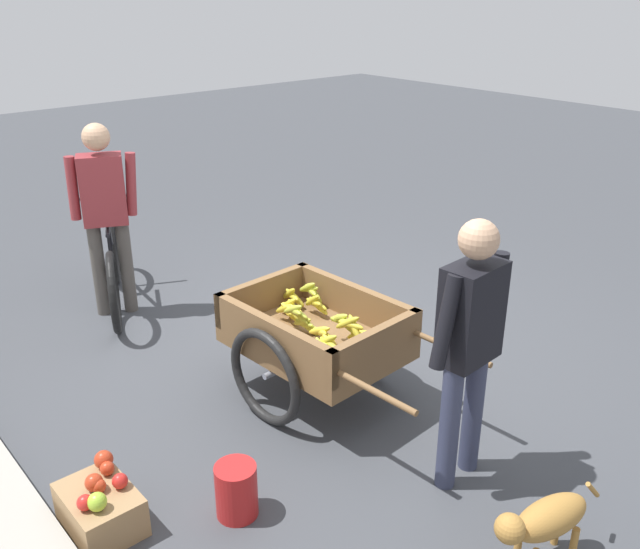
% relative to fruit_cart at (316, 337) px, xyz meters
% --- Properties ---
extents(ground_plane, '(24.00, 24.00, 0.00)m').
position_rel_fruit_cart_xyz_m(ground_plane, '(0.35, -0.36, -0.44)').
color(ground_plane, '#3D3F44').
extents(fruit_cart, '(1.69, 0.97, 0.72)m').
position_rel_fruit_cart_xyz_m(fruit_cart, '(0.00, 0.00, 0.00)').
color(fruit_cart, brown).
rests_on(fruit_cart, ground).
extents(vendor_person, '(0.22, 0.58, 1.52)m').
position_rel_fruit_cart_xyz_m(vendor_person, '(-1.14, -0.06, 0.46)').
color(vendor_person, '#333851').
rests_on(vendor_person, ground).
extents(bicycle, '(1.53, 0.78, 0.85)m').
position_rel_fruit_cart_xyz_m(bicycle, '(2.19, 0.38, -0.09)').
color(bicycle, black).
rests_on(bicycle, ground).
extents(cyclist_person, '(0.33, 0.50, 1.59)m').
position_rel_fruit_cart_xyz_m(cyclist_person, '(2.05, 0.45, 0.51)').
color(cyclist_person, '#4C4742').
rests_on(cyclist_person, ground).
extents(dog, '(0.26, 0.67, 0.40)m').
position_rel_fruit_cart_xyz_m(dog, '(-1.81, 0.15, -0.17)').
color(dog, '#AD7A38').
rests_on(dog, ground).
extents(plastic_bucket, '(0.22, 0.22, 0.30)m').
position_rel_fruit_cart_xyz_m(plastic_bucket, '(-0.59, 1.05, -0.29)').
color(plastic_bucket, '#B21E1E').
rests_on(plastic_bucket, ground).
extents(mixed_fruit_crate, '(0.44, 0.32, 0.32)m').
position_rel_fruit_cart_xyz_m(mixed_fruit_crate, '(-0.21, 1.62, -0.31)').
color(mixed_fruit_crate, '#99754C').
rests_on(mixed_fruit_crate, ground).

